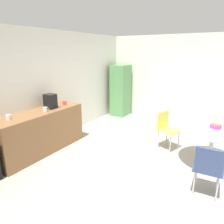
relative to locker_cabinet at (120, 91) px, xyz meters
name	(u,v)px	position (x,y,z in m)	size (l,w,h in m)	color
ground_plane	(171,169)	(-2.55, -2.55, -0.84)	(6.00, 6.00, 0.00)	#9E998E
wall_back	(52,86)	(-2.55, 0.45, 0.46)	(6.00, 0.10, 2.60)	white
wall_side_right	(206,81)	(0.45, -2.55, 0.46)	(0.10, 6.00, 2.60)	white
counter_block	(41,132)	(-3.29, 0.10, -0.39)	(2.03, 0.60, 0.90)	brown
locker_cabinet	(120,91)	(0.00, 0.00, 0.00)	(0.60, 0.50, 1.69)	#599959
round_table	(213,134)	(-2.00, -3.11, -0.21)	(1.23, 1.23, 0.75)	silver
chair_navy	(208,166)	(-3.03, -3.19, -0.32)	(0.45, 0.45, 0.83)	silver
chair_yellow	(166,125)	(-1.68, -2.12, -0.32)	(0.53, 0.53, 0.83)	silver
fruit_bowl	(216,126)	(-1.96, -3.15, -0.05)	(0.20, 0.20, 0.11)	#D8338C
mug_white	(64,103)	(-2.57, 0.06, 0.10)	(0.13, 0.08, 0.09)	#D84C4C
mug_green	(45,109)	(-3.20, 0.00, 0.10)	(0.13, 0.08, 0.09)	white
mug_red	(9,117)	(-3.93, 0.16, 0.10)	(0.13, 0.08, 0.09)	white
coffee_maker	(50,101)	(-2.96, 0.10, 0.22)	(0.20, 0.24, 0.32)	black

